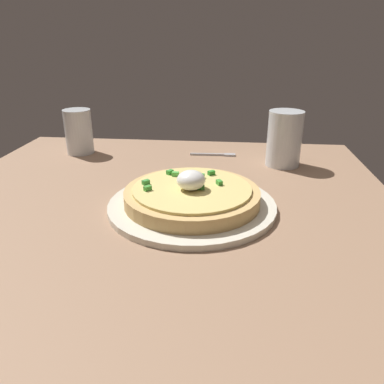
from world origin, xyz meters
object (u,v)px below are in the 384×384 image
cup_far (79,134)px  fork (217,155)px  pizza (192,194)px  plate (192,205)px  cup_near (284,141)px

cup_far → fork: (1.12, -35.39, -4.81)cm
pizza → fork: bearing=-5.7°
plate → cup_near: cup_near is taller
plate → cup_near: (25.93, -18.84, 5.34)cm
cup_far → fork: size_ratio=0.97×
fork → plate: bearing=-97.3°
cup_far → cup_near: bearing=-95.2°
pizza → fork: 31.96cm
fork → cup_near: bearing=-21.8°
pizza → plate: bearing=-21.3°
cup_near → fork: bearing=69.9°
plate → fork: 31.84cm
cup_near → fork: (5.75, 15.68, -5.64)cm
plate → fork: size_ratio=2.57×
pizza → cup_near: (25.96, -18.85, 3.23)cm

